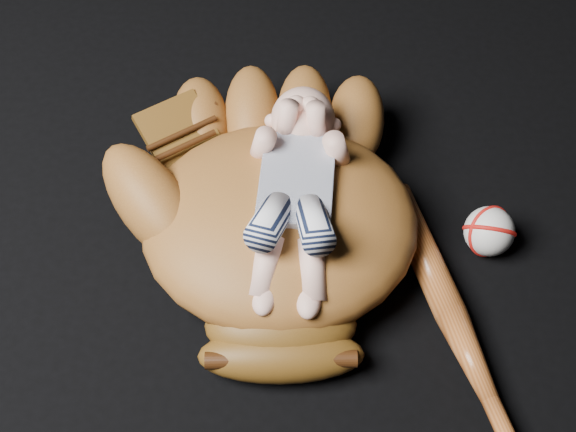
{
  "coord_description": "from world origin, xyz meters",
  "views": [
    {
      "loc": [
        0.04,
        -0.47,
        0.96
      ],
      "look_at": [
        0.04,
        0.17,
        0.09
      ],
      "focal_mm": 50.0,
      "sensor_mm": 36.0,
      "label": 1
    }
  ],
  "objects_px": {
    "baseball_glove": "(279,214)",
    "baseball_bat": "(459,332)",
    "newborn_baby": "(295,196)",
    "baseball": "(489,231)"
  },
  "relations": [
    {
      "from": "baseball_glove",
      "to": "baseball_bat",
      "type": "xyz_separation_m",
      "value": [
        0.24,
        -0.14,
        -0.06
      ]
    },
    {
      "from": "newborn_baby",
      "to": "baseball_bat",
      "type": "height_order",
      "value": "newborn_baby"
    },
    {
      "from": "baseball_glove",
      "to": "baseball_bat",
      "type": "relative_size",
      "value": 1.14
    },
    {
      "from": "baseball_glove",
      "to": "baseball_bat",
      "type": "height_order",
      "value": "baseball_glove"
    },
    {
      "from": "baseball_glove",
      "to": "baseball_bat",
      "type": "bearing_deg",
      "value": -32.52
    },
    {
      "from": "newborn_baby",
      "to": "baseball_glove",
      "type": "bearing_deg",
      "value": 171.29
    },
    {
      "from": "baseball_glove",
      "to": "baseball",
      "type": "height_order",
      "value": "baseball_glove"
    },
    {
      "from": "baseball_glove",
      "to": "newborn_baby",
      "type": "distance_m",
      "value": 0.05
    },
    {
      "from": "baseball_glove",
      "to": "newborn_baby",
      "type": "height_order",
      "value": "newborn_baby"
    },
    {
      "from": "baseball_glove",
      "to": "baseball",
      "type": "relative_size",
      "value": 7.53
    }
  ]
}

